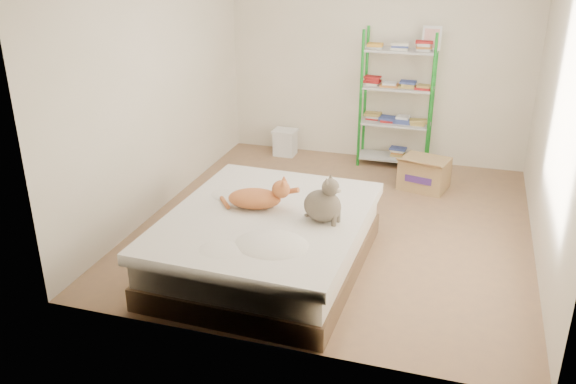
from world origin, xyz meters
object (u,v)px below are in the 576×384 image
at_px(white_bin, 285,142).
at_px(bed, 267,241).
at_px(grey_cat, 323,199).
at_px(cardboard_box, 424,173).
at_px(orange_cat, 255,196).
at_px(shelf_unit, 397,97).

bearing_deg(white_bin, bed, -75.71).
bearing_deg(grey_cat, bed, 102.54).
distance_m(bed, grey_cat, 0.67).
xyz_separation_m(bed, cardboard_box, (1.15, 2.25, -0.08)).
relative_size(orange_cat, grey_cat, 1.39).
relative_size(orange_cat, white_bin, 1.59).
bearing_deg(white_bin, shelf_unit, 1.85).
height_order(grey_cat, white_bin, grey_cat).
bearing_deg(shelf_unit, orange_cat, -106.57).
bearing_deg(cardboard_box, shelf_unit, 136.88).
xyz_separation_m(bed, grey_cat, (0.48, 0.02, 0.46)).
height_order(grey_cat, shelf_unit, shelf_unit).
bearing_deg(bed, orange_cat, 146.94).
relative_size(grey_cat, cardboard_box, 0.66).
bearing_deg(shelf_unit, cardboard_box, -56.47).
distance_m(bed, orange_cat, 0.41).
relative_size(shelf_unit, white_bin, 5.05).
relative_size(bed, shelf_unit, 1.20).
bearing_deg(cardboard_box, white_bin, 174.80).
height_order(grey_cat, cardboard_box, grey_cat).
distance_m(orange_cat, cardboard_box, 2.55).
relative_size(bed, white_bin, 6.07).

